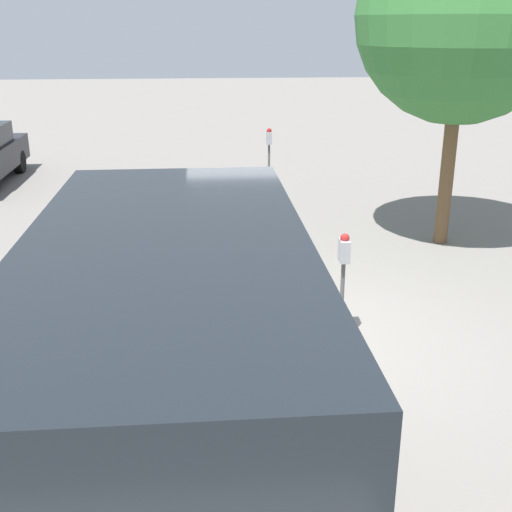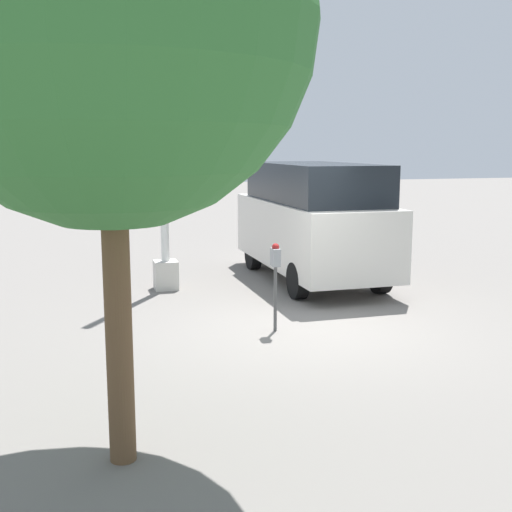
# 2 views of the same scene
# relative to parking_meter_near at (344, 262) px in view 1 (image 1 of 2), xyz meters

# --- Properties ---
(ground_plane) EXTENTS (80.00, 80.00, 0.00)m
(ground_plane) POSITION_rel_parking_meter_near_xyz_m (-0.02, -0.50, -0.97)
(ground_plane) COLOR slate
(parking_meter_near) EXTENTS (0.20, 0.11, 1.32)m
(parking_meter_near) POSITION_rel_parking_meter_near_xyz_m (0.00, 0.00, 0.00)
(parking_meter_near) COLOR #4C4C4C
(parking_meter_near) RESTS_ON ground
(parking_meter_far) EXTENTS (0.20, 0.11, 1.49)m
(parking_meter_far) POSITION_rel_parking_meter_near_xyz_m (-6.81, -0.15, 0.12)
(parking_meter_far) COLOR #4C4C4C
(parking_meter_far) RESTS_ON ground
(parked_van) EXTENTS (4.78, 1.87, 2.38)m
(parked_van) POSITION_rel_parking_meter_near_xyz_m (3.29, -1.84, 0.29)
(parked_van) COLOR beige
(parked_van) RESTS_ON ground
(street_tree) EXTENTS (3.34, 3.34, 5.37)m
(street_tree) POSITION_rel_parking_meter_near_xyz_m (-3.42, 2.50, 2.71)
(street_tree) COLOR brown
(street_tree) RESTS_ON ground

